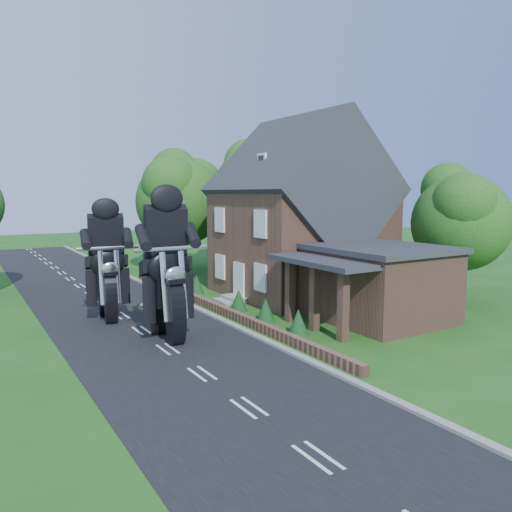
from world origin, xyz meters
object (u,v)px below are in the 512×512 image
annex (377,282)px  garden_wall (212,305)px  motorcycle_follow (108,302)px  house (300,219)px  motorcycle_lead (168,318)px

annex → garden_wall: bearing=133.8°
garden_wall → motorcycle_follow: (-5.00, 0.50, 0.64)m
house → garden_wall: bearing=-170.8°
house → motorcycle_follow: house is taller
garden_wall → motorcycle_follow: bearing=174.3°
house → motorcycle_follow: size_ratio=5.69×
annex → motorcycle_follow: 12.35m
garden_wall → motorcycle_lead: size_ratio=11.14×
garden_wall → annex: annex is taller
annex → motorcycle_lead: 9.64m
garden_wall → motorcycle_lead: (-3.84, -3.88, 0.72)m
motorcycle_lead → house: bearing=-154.8°
garden_wall → motorcycle_follow: size_ratio=12.23×
annex → motorcycle_follow: bearing=149.2°
house → motorcycle_follow: 11.74m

